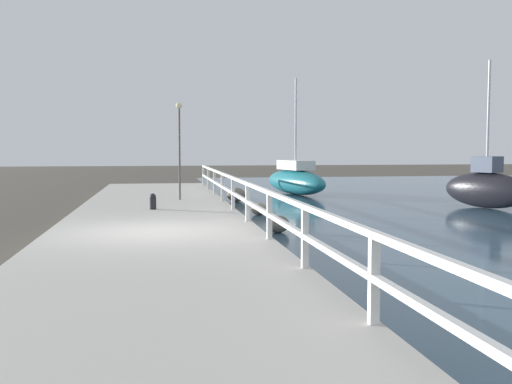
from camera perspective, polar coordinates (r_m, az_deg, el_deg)
The scene contains 10 objects.
ground_plane at distance 13.37m, azimuth -9.54°, elevation -5.17°, with size 120.00×120.00×0.00m, color #4C473D.
dock_walkway at distance 13.34m, azimuth -9.55°, elevation -4.45°, with size 4.73×36.00×0.34m.
railing at distance 13.42m, azimuth 0.13°, elevation -0.73°, with size 0.10×32.50×0.98m.
boulder_downstream at distance 15.33m, azimuth 2.09°, elevation -3.07°, with size 0.59×0.53×0.44m.
boulder_mid_strip at distance 19.38m, azimuth 0.29°, elevation -1.63°, with size 0.51×0.46×0.38m.
boulder_upstream at distance 24.12m, azimuth -1.89°, elevation -0.26°, with size 0.75×0.68×0.57m.
mooring_bollard at distance 18.07m, azimuth -9.79°, elevation -0.88°, with size 0.20×0.20×0.48m.
dock_lamp at distance 21.26m, azimuth -7.32°, elevation 5.49°, with size 0.22×0.22×3.41m.
sailboat_black at distance 23.02m, azimuth 21.08°, elevation 0.38°, with size 2.24×3.62×5.26m.
sailboat_teal at distance 27.88m, azimuth 3.78°, elevation 1.13°, with size 2.50×5.59×5.36m.
Camera 1 is at (0.07, -13.19, 2.17)m, focal length 42.00 mm.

